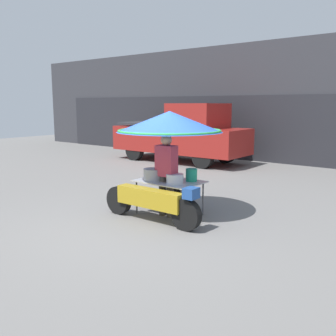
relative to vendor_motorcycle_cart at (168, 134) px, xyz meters
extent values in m
plane|color=slate|center=(-0.01, -0.78, -1.53)|extent=(36.00, 36.00, 0.00)
cube|color=#38383D|center=(-0.01, 8.44, 0.61)|extent=(28.00, 2.00, 4.28)
cube|color=#28282D|center=(-0.01, 7.41, -0.33)|extent=(23.80, 0.06, 2.40)
cylinder|color=black|center=(0.78, -0.51, -1.26)|extent=(0.53, 0.14, 0.53)
cylinder|color=black|center=(-0.79, -0.51, -1.26)|extent=(0.53, 0.14, 0.53)
cube|color=#B7931E|center=(0.00, -0.51, -1.10)|extent=(1.39, 0.24, 0.32)
cube|color=#234C93|center=(0.87, -0.51, -0.88)|extent=(0.20, 0.24, 0.18)
cylinder|color=black|center=(0.00, 0.30, -1.29)|extent=(0.48, 0.14, 0.48)
cylinder|color=#515156|center=(0.52, -0.30, -1.21)|extent=(0.03, 0.03, 0.63)
cylinder|color=#515156|center=(0.52, 0.41, -1.21)|extent=(0.03, 0.03, 0.63)
cylinder|color=#515156|center=(-0.52, -0.30, -1.21)|extent=(0.03, 0.03, 0.63)
cylinder|color=#515156|center=(-0.52, 0.41, -1.21)|extent=(0.03, 0.03, 0.63)
cube|color=#B2B2B7|center=(0.00, 0.05, -0.89)|extent=(1.22, 0.83, 0.02)
cylinder|color=#B2B2B7|center=(0.00, 0.05, -0.42)|extent=(0.03, 0.03, 0.92)
cone|color=blue|center=(0.00, 0.05, 0.23)|extent=(1.95, 1.95, 0.38)
torus|color=green|center=(0.00, 0.05, 0.06)|extent=(1.90, 1.90, 0.05)
cylinder|color=#939399|center=(-0.28, -0.09, -0.77)|extent=(0.37, 0.37, 0.22)
cylinder|color=silver|center=(0.21, -0.07, -0.79)|extent=(0.31, 0.31, 0.17)
cylinder|color=#939399|center=(-0.06, 0.22, -0.84)|extent=(0.26, 0.26, 0.09)
cylinder|color=#1E936B|center=(0.33, 0.28, -0.76)|extent=(0.21, 0.21, 0.23)
cylinder|color=#4C473D|center=(-0.08, -0.06, -1.15)|extent=(0.14, 0.14, 0.76)
cylinder|color=#4C473D|center=(0.10, -0.06, -1.15)|extent=(0.14, 0.14, 0.76)
cube|color=#C13847|center=(0.01, -0.06, -0.49)|extent=(0.38, 0.22, 0.57)
sphere|color=tan|center=(0.01, -0.06, -0.10)|extent=(0.21, 0.21, 0.21)
cylinder|color=black|center=(-2.32, 4.83, -1.16)|extent=(0.73, 0.24, 0.73)
cylinder|color=black|center=(-2.32, 6.35, -1.16)|extent=(0.73, 0.24, 0.73)
cylinder|color=black|center=(-5.36, 4.83, -1.16)|extent=(0.73, 0.24, 0.73)
cylinder|color=black|center=(-5.36, 6.35, -1.16)|extent=(0.73, 0.24, 0.73)
cube|color=#A3231E|center=(-3.84, 5.59, -0.72)|extent=(5.05, 1.79, 0.89)
cube|color=#A3231E|center=(-3.03, 5.59, 0.15)|extent=(1.72, 1.65, 0.85)
cube|color=#2D2D33|center=(-4.85, 5.59, -0.17)|extent=(2.63, 1.72, 0.08)
camera|label=1|loc=(4.20, -5.39, 0.53)|focal=40.00mm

